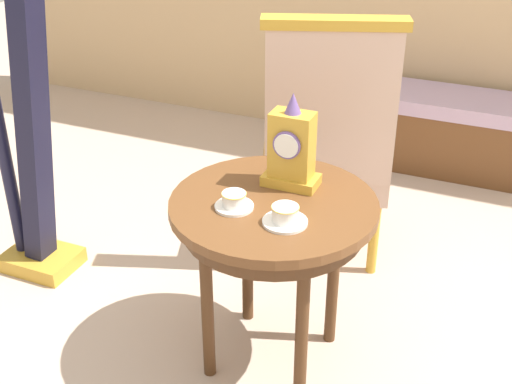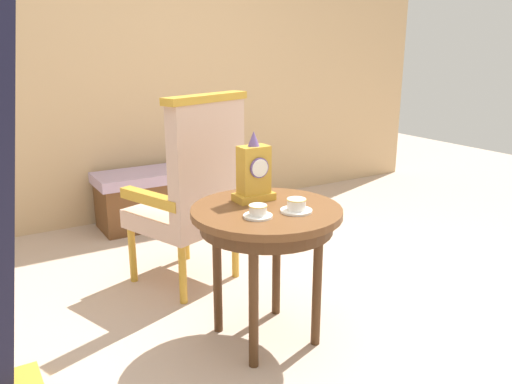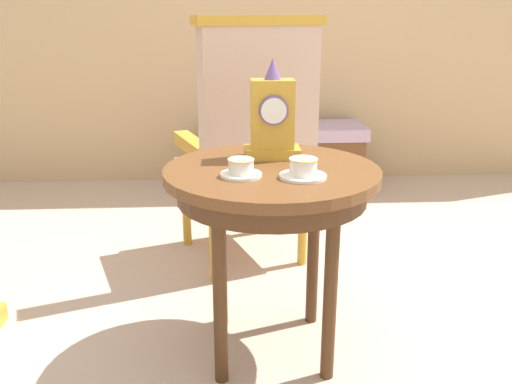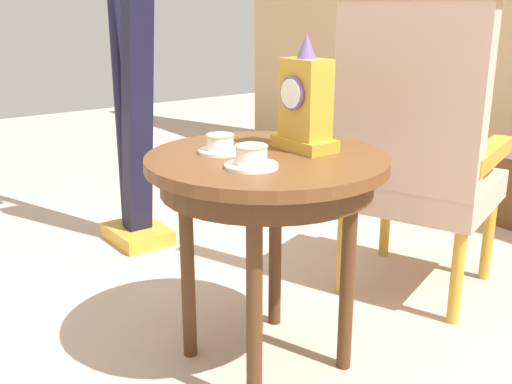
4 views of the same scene
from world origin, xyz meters
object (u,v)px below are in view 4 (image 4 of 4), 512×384
object	(u,v)px
mantel_clock	(305,104)
harp	(132,83)
side_table	(267,182)
teacup_left	(220,145)
teacup_right	(251,158)
armchair	(416,146)

from	to	relation	value
mantel_clock	harp	bearing A→B (deg)	179.76
side_table	teacup_left	bearing A→B (deg)	-138.16
teacup_right	mantel_clock	bearing A→B (deg)	106.48
mantel_clock	teacup_left	bearing A→B (deg)	-116.97
teacup_left	armchair	bearing A→B (deg)	85.62
mantel_clock	side_table	bearing A→B (deg)	-94.86
teacup_left	armchair	distance (m)	0.82
armchair	teacup_left	bearing A→B (deg)	-94.38
mantel_clock	armchair	size ratio (longest dim) A/B	0.29
side_table	armchair	world-z (taller)	armchair
side_table	harp	bearing A→B (deg)	173.21
side_table	mantel_clock	bearing A→B (deg)	85.14
mantel_clock	harp	xyz separation A→B (m)	(-1.16, 0.00, -0.05)
teacup_left	side_table	bearing A→B (deg)	41.84
teacup_left	harp	world-z (taller)	harp
side_table	armchair	xyz separation A→B (m)	(-0.04, 0.72, 0.00)
teacup_right	armchair	distance (m)	0.85
teacup_left	mantel_clock	xyz separation A→B (m)	(0.11, 0.22, 0.11)
teacup_left	teacup_right	world-z (taller)	teacup_right
armchair	side_table	bearing A→B (deg)	-86.79
teacup_left	mantel_clock	size ratio (longest dim) A/B	0.38
teacup_left	armchair	world-z (taller)	armchair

